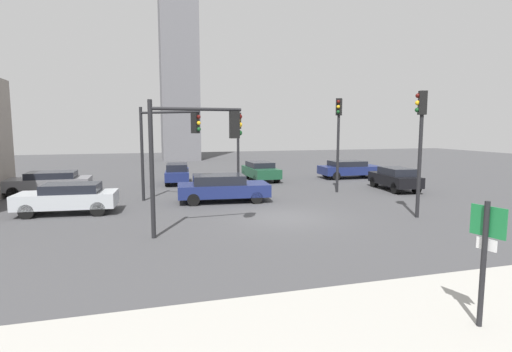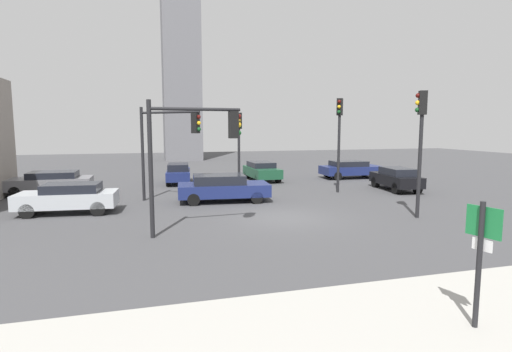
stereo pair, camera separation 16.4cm
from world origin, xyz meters
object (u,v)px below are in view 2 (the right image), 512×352
object	(u,v)px
traffic_light_2	(239,136)
car_6	(178,173)
car_1	(222,187)
car_2	(69,197)
car_5	(350,169)
direction_sign	(481,251)
car_3	(50,182)
car_0	(396,178)
traffic_light_0	(168,135)
car_4	(262,171)
traffic_light_1	(339,128)
traffic_light_4	(194,141)
traffic_light_3	(421,131)

from	to	relation	value
traffic_light_2	car_6	bearing A→B (deg)	-142.07
car_1	car_2	size ratio (longest dim) A/B	1.11
car_1	car_5	bearing A→B (deg)	36.79
traffic_light_2	car_5	xyz separation A→B (m)	(9.63, 3.33, -2.65)
direction_sign	car_3	distance (m)	23.00
direction_sign	car_0	size ratio (longest dim) A/B	0.58
traffic_light_0	car_5	size ratio (longest dim) A/B	1.07
car_6	traffic_light_2	bearing A→B (deg)	-132.26
traffic_light_2	car_1	bearing A→B (deg)	-29.38
traffic_light_0	car_2	world-z (taller)	traffic_light_0
traffic_light_0	car_2	xyz separation A→B (m)	(-4.62, -1.37, -2.80)
car_3	car_4	world-z (taller)	car_4
car_3	car_1	bearing A→B (deg)	152.17
car_4	car_5	size ratio (longest dim) A/B	0.91
traffic_light_1	car_3	world-z (taller)	traffic_light_1
car_1	car_0	bearing A→B (deg)	9.30
traffic_light_4	car_2	world-z (taller)	traffic_light_4
traffic_light_4	car_3	bearing A→B (deg)	119.21
car_4	car_5	distance (m)	7.03
car_3	car_6	xyz separation A→B (m)	(7.66, 2.59, 0.01)
car_0	car_3	xyz separation A→B (m)	(-20.53, 4.18, -0.04)
car_2	car_0	bearing A→B (deg)	-169.17
direction_sign	traffic_light_0	size ratio (longest dim) A/B	0.49
traffic_light_4	car_6	xyz separation A→B (m)	(0.49, 13.85, -2.70)
traffic_light_0	car_5	world-z (taller)	traffic_light_0
direction_sign	car_0	xyz separation A→B (m)	(9.11, 15.76, -0.87)
car_2	car_3	xyz separation A→B (m)	(-2.01, 6.10, -0.02)
traffic_light_2	car_3	xyz separation A→B (m)	(-11.13, 1.28, -2.65)
traffic_light_0	traffic_light_3	bearing A→B (deg)	8.83
traffic_light_4	car_4	size ratio (longest dim) A/B	1.15
traffic_light_2	car_1	world-z (taller)	traffic_light_2
traffic_light_2	car_4	size ratio (longest dim) A/B	1.13
car_4	car_6	world-z (taller)	car_6
traffic_light_2	car_3	world-z (taller)	traffic_light_2
car_3	car_5	xyz separation A→B (m)	(20.77, 2.05, -0.00)
car_4	traffic_light_0	bearing A→B (deg)	-45.25
traffic_light_3	car_6	xyz separation A→B (m)	(-9.16, 13.69, -3.04)
car_6	car_3	bearing A→B (deg)	114.55
traffic_light_3	traffic_light_4	xyz separation A→B (m)	(-9.65, -0.16, -0.34)
car_3	car_6	bearing A→B (deg)	-160.91
traffic_light_1	car_6	xyz separation A→B (m)	(-9.01, 6.50, -3.15)
direction_sign	car_4	world-z (taller)	direction_sign
traffic_light_3	car_6	bearing A→B (deg)	-30.63
car_5	traffic_light_2	bearing A→B (deg)	-159.06
traffic_light_2	car_5	bearing A→B (deg)	105.11
traffic_light_4	car_1	world-z (taller)	traffic_light_4
direction_sign	car_1	distance (m)	15.09
car_0	car_4	size ratio (longest dim) A/B	0.98
direction_sign	car_1	xyz separation A→B (m)	(-2.07, 14.92, -0.88)
traffic_light_1	traffic_light_4	size ratio (longest dim) A/B	1.15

